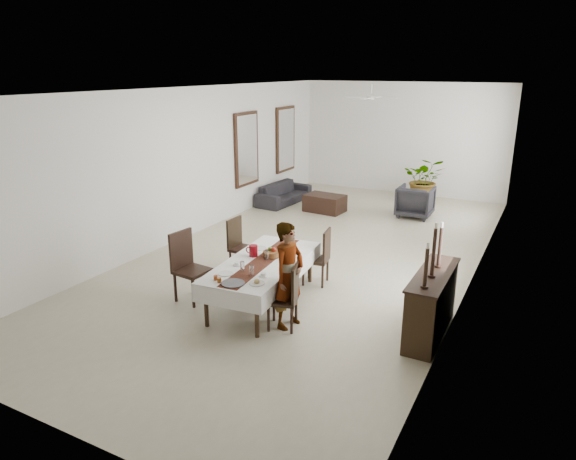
{
  "coord_description": "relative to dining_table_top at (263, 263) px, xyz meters",
  "views": [
    {
      "loc": [
        4.02,
        -8.82,
        3.58
      ],
      "look_at": [
        0.32,
        -1.78,
        1.05
      ],
      "focal_mm": 32.0,
      "sensor_mm": 36.0,
      "label": 1
    }
  ],
  "objects": [
    {
      "name": "table_leg_bl",
      "position": [
        -0.49,
        1.01,
        -0.34
      ],
      "size": [
        0.07,
        0.07,
        0.64
      ],
      "primitive_type": "cylinder",
      "rotation": [
        0.0,
        0.0,
        0.09
      ],
      "color": "black",
      "rests_on": "floor"
    },
    {
      "name": "chair_right_near_leg_fr",
      "position": [
        0.78,
        -0.38,
        -0.46
      ],
      "size": [
        0.05,
        0.05,
        0.4
      ],
      "primitive_type": "cylinder",
      "rotation": [
        0.0,
        0.0,
        0.28
      ],
      "color": "black",
      "rests_on": "floor"
    },
    {
      "name": "wall_right",
      "position": [
        2.8,
        2.39,
        0.93
      ],
      "size": [
        0.02,
        12.0,
        3.2
      ],
      "primitive_type": "cube",
      "color": "white",
      "rests_on": "floor"
    },
    {
      "name": "candlestick_far_candle",
      "position": [
        2.58,
        0.43,
        0.87
      ],
      "size": [
        0.04,
        0.04,
        0.08
      ],
      "primitive_type": "cylinder",
      "color": "silver",
      "rests_on": "candlestick_far_shaft"
    },
    {
      "name": "bread_near_right",
      "position": [
        0.37,
        -0.8,
        0.07
      ],
      "size": [
        0.08,
        0.08,
        0.08
      ],
      "primitive_type": "sphere",
      "color": "tan",
      "rests_on": "plate_near_right"
    },
    {
      "name": "chair_right_far_leg_fr",
      "position": [
        0.56,
        1.27,
        -0.46
      ],
      "size": [
        0.05,
        0.05,
        0.41
      ],
      "primitive_type": "cylinder",
      "rotation": [
        0.0,
        0.0,
        0.16
      ],
      "color": "black",
      "rests_on": "floor"
    },
    {
      "name": "fan_blade_w",
      "position": [
        -0.55,
        5.39,
        2.23
      ],
      "size": [
        0.55,
        0.1,
        0.01
      ],
      "primitive_type": "cube",
      "color": "white",
      "rests_on": "fan_hub"
    },
    {
      "name": "wall_back",
      "position": [
        -0.2,
        8.39,
        0.93
      ],
      "size": [
        6.0,
        0.02,
        3.2
      ],
      "primitive_type": "cube",
      "color": "white",
      "rests_on": "floor"
    },
    {
      "name": "chair_right_near_leg_bl",
      "position": [
        0.55,
        -0.8,
        -0.46
      ],
      "size": [
        0.05,
        0.05,
        0.4
      ],
      "primitive_type": "cylinder",
      "rotation": [
        0.0,
        0.0,
        0.28
      ],
      "color": "black",
      "rests_on": "floor"
    },
    {
      "name": "ceiling",
      "position": [
        -0.2,
        2.39,
        2.53
      ],
      "size": [
        6.0,
        12.0,
        0.02
      ],
      "primitive_type": "cube",
      "color": "white",
      "rests_on": "wall_back"
    },
    {
      "name": "plate_far_left",
      "position": [
        -0.34,
        0.48,
        0.04
      ],
      "size": [
        0.22,
        0.22,
        0.01
      ],
      "primitive_type": "cylinder",
      "color": "silver",
      "rests_on": "tablecloth_top"
    },
    {
      "name": "chair_left_near_leg_bl",
      "position": [
        -0.81,
        -0.29,
        -0.43
      ],
      "size": [
        0.05,
        0.05,
        0.47
      ],
      "primitive_type": "cylinder",
      "rotation": [
        0.0,
        0.0,
        -0.11
      ],
      "color": "black",
      "rests_on": "floor"
    },
    {
      "name": "armchair",
      "position": [
        0.88,
        6.01,
        -0.28
      ],
      "size": [
        0.84,
        0.87,
        0.78
      ],
      "primitive_type": "imported",
      "rotation": [
        0.0,
        0.0,
        3.15
      ],
      "color": "#252227",
      "rests_on": "floor"
    },
    {
      "name": "candlestick_near_shaft",
      "position": [
        2.58,
        -0.36,
        0.54
      ],
      "size": [
        0.05,
        0.05,
        0.5
      ],
      "primitive_type": "cylinder",
      "color": "black",
      "rests_on": "candlestick_near_base"
    },
    {
      "name": "fan_blade_n",
      "position": [
        -0.2,
        5.74,
        2.23
      ],
      "size": [
        0.1,
        0.55,
        0.01
      ],
      "primitive_type": "cube",
      "color": "white",
      "rests_on": "fan_hub"
    },
    {
      "name": "chair_left_far_back",
      "position": [
        -1.14,
        0.92,
        0.07
      ],
      "size": [
        0.06,
        0.43,
        0.54
      ],
      "primitive_type": "cube",
      "rotation": [
        0.0,
        0.0,
        -1.61
      ],
      "color": "black",
      "rests_on": "chair_left_far_seat"
    },
    {
      "name": "tablecloth_drape_near",
      "position": [
        0.1,
        -1.18,
        -0.11
      ],
      "size": [
        1.08,
        0.1,
        0.28
      ],
      "primitive_type": "cube",
      "rotation": [
        0.0,
        0.0,
        0.09
      ],
      "color": "silver",
      "rests_on": "dining_table_top"
    },
    {
      "name": "woman",
      "position": [
        0.72,
        -0.5,
        0.11
      ],
      "size": [
        0.45,
        0.62,
        1.56
      ],
      "primitive_type": "imported",
      "rotation": [
        0.0,
        0.0,
        1.42
      ],
      "color": "#999CA1",
      "rests_on": "floor"
    },
    {
      "name": "chair_left_near_leg_br",
      "position": [
        -0.86,
        -0.68,
        -0.43
      ],
      "size": [
        0.05,
        0.05,
        0.47
      ],
      "primitive_type": "cylinder",
      "rotation": [
        0.0,
        0.0,
        -0.11
      ],
      "color": "black",
      "rests_on": "floor"
    },
    {
      "name": "tablecloth_drape_far",
      "position": [
        -0.1,
        1.18,
        -0.11
      ],
      "size": [
        1.08,
        0.1,
        0.28
      ],
      "primitive_type": "cube",
      "rotation": [
        0.0,
        0.0,
        0.09
      ],
      "color": "silver",
      "rests_on": "dining_table_top"
    },
    {
      "name": "chair_right_near_leg_br",
      "position": [
        0.46,
        -0.48,
        -0.46
      ],
      "size": [
        0.05,
        0.05,
        0.4
      ],
      "primitive_type": "cylinder",
      "rotation": [
        0.0,
        0.0,
        0.28
      ],
      "color": "black",
      "rests_on": "floor"
    },
    {
      "name": "chair_left_far_leg_fr",
      "position": [
        -1.13,
        0.75,
        -0.46
      ],
      "size": [
        0.04,
        0.04,
        0.42
      ],
      "primitive_type": "cylinder",
      "rotation": [
        0.0,
        0.0,
        -0.04
      ],
      "color": "black",
      "rests_on": "floor"
    },
    {
      "name": "potted_plant",
      "position": [
        0.69,
        7.68,
        -0.05
      ],
      "size": [
        1.29,
        1.17,
        1.24
      ],
      "primitive_type": "imported",
      "rotation": [
        0.0,
        0.0,
        0.21
      ],
      "color": "#2A6327",
      "rests_on": "floor"
    },
    {
      "name": "mirror_glass_far",
      "position": [
        -3.12,
        6.69,
        0.93
      ],
      "size": [
        0.01,
        0.9,
        1.7
      ],
      "primitive_type": "cube",
      "color": "white",
      "rests_on": "mirror_frame_far"
    },
    {
      "name": "fan_hub",
      "position": [
        -0.2,
        5.39,
        2.23
      ],
      "size": [
        0.16,
        0.16,
        0.08
      ],
      "primitive_type": "cylinder",
      "color": "white",
      "rests_on": "fan_rod"
    },
    {
      "name": "chair_right_near_seat",
      "position": [
        0.67,
        -0.59,
        -0.24
      ],
      "size": [
        0.5,
        0.5,
        0.05
      ],
      "primitive_type": "cube",
      "rotation": [
        0.0,
        0.0,
        1.85
      ],
      "color": "black",
      "rests_on": "chair_right_near_leg_fl"
    },
    {
      "name": "fruit_red",
      "position": [
        0.05,
        0.25,
        0.15
      ],
      "size": [
        0.08,
        0.08,
        0.08
      ],
      "primitive_type": "sphere",
      "color": "maroon",
      "rests_on": "fruit_basket"
    },
    {
      "name": "chair_right_far_leg_fl",
      "position": [
        0.61,
        0.93,
        -0.46
      ],
      "size": [
        0.05,
        0.05,
        0.41
      ],
      "primitive_type": "cylinder",
      "rotation": [
        0.0,
        0.0,
        0.16
      ],
      "color": "black",
      "rests_on": "floor"
    },
    {
      "name": "chair_right_far_back",
      "position": [
        0.61,
        1.1,
        0.05
      ],
      "size": [
        0.1,
        0.42,
        0.53
      ],
      "primitive_type": "cube",
      "rotation": [
        0.0,
        0.0,
        1.73
      ],
      "color": "black",
      "rests_on": "chair_right_far_seat"
    },
    {
      "name": "fruit_green",
      "position": [
        -0.01,
        0.26,
        0.15
      ],
      "size": [
        0.07,
        0.07,
        0.07
      ],
      "primitive_type": "sphere",
      "color": "#567E25",
      "rests_on": "fruit_basket"
    },
    {
      "name": "chair_right_near_leg_fl",
      "position": [
        0.87,
        -0.7,
        -0.46
      ],
      "size": [
        0.05,
        0.05,
        0.4
      ],
      "primitive_type": "cylinder",
      "rotation": [
        0.0,
        0.0,
        0.28
      ],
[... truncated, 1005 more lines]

